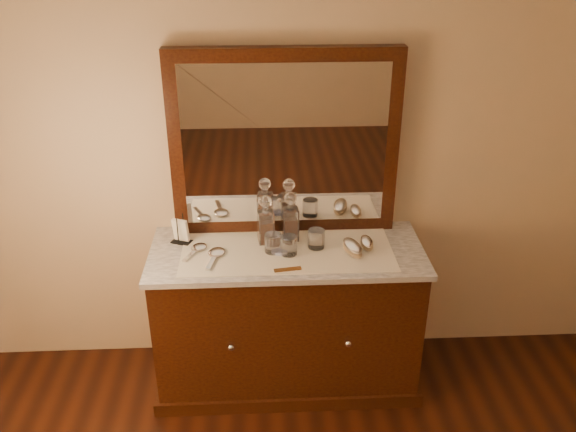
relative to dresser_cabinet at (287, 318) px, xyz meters
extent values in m
plane|color=tan|center=(0.00, 0.29, 0.99)|extent=(4.50, 4.50, 0.00)
cube|color=black|center=(0.00, 0.00, 0.00)|extent=(1.40, 0.55, 0.82)
cube|color=black|center=(0.00, 0.00, -0.37)|extent=(1.46, 0.59, 0.08)
sphere|color=silver|center=(-0.30, -0.28, 0.04)|extent=(0.04, 0.04, 0.04)
sphere|color=silver|center=(0.30, -0.28, 0.04)|extent=(0.04, 0.04, 0.04)
cube|color=white|center=(0.00, 0.00, 0.42)|extent=(1.44, 0.59, 0.03)
cube|color=black|center=(0.00, 0.25, 0.94)|extent=(1.20, 0.08, 1.00)
cube|color=white|center=(0.00, 0.21, 0.94)|extent=(1.06, 0.01, 0.86)
cube|color=white|center=(0.00, -0.02, 0.44)|extent=(1.10, 0.45, 0.00)
cylinder|color=silver|center=(-0.04, -0.02, 0.45)|extent=(0.11, 0.11, 0.02)
cube|color=brown|center=(-0.01, -0.20, 0.45)|extent=(0.14, 0.05, 0.01)
cube|color=black|center=(-0.56, 0.11, 0.44)|extent=(0.12, 0.10, 0.01)
cylinder|color=black|center=(-0.57, 0.08, 0.52)|extent=(0.01, 0.01, 0.16)
cylinder|color=black|center=(-0.55, 0.14, 0.52)|extent=(0.01, 0.01, 0.16)
cube|color=white|center=(-0.56, 0.11, 0.51)|extent=(0.09, 0.07, 0.13)
cube|color=#974116|center=(-0.11, 0.09, 0.51)|extent=(0.08, 0.08, 0.12)
cube|color=white|center=(-0.11, 0.09, 0.53)|extent=(0.09, 0.09, 0.17)
cylinder|color=white|center=(-0.11, 0.09, 0.63)|extent=(0.04, 0.04, 0.03)
sphere|color=white|center=(-0.11, 0.09, 0.68)|extent=(0.08, 0.08, 0.07)
cube|color=#974116|center=(0.02, 0.12, 0.51)|extent=(0.07, 0.07, 0.12)
cube|color=white|center=(0.02, 0.12, 0.53)|extent=(0.09, 0.09, 0.18)
cylinder|color=white|center=(0.02, 0.12, 0.64)|extent=(0.04, 0.04, 0.03)
sphere|color=white|center=(0.02, 0.12, 0.68)|extent=(0.07, 0.07, 0.07)
ellipsoid|color=#9F8461|center=(0.34, -0.04, 0.46)|extent=(0.12, 0.19, 0.03)
ellipsoid|color=silver|center=(0.34, -0.04, 0.48)|extent=(0.12, 0.19, 0.03)
ellipsoid|color=#9F8461|center=(0.42, 0.01, 0.45)|extent=(0.06, 0.14, 0.02)
ellipsoid|color=silver|center=(0.42, 0.01, 0.47)|extent=(0.06, 0.14, 0.02)
ellipsoid|color=silver|center=(-0.46, 0.03, 0.45)|extent=(0.11, 0.12, 0.02)
cube|color=silver|center=(-0.50, -0.05, 0.45)|extent=(0.07, 0.12, 0.01)
ellipsoid|color=silver|center=(-0.37, -0.03, 0.45)|extent=(0.11, 0.12, 0.02)
cube|color=silver|center=(-0.39, -0.12, 0.45)|extent=(0.05, 0.14, 0.01)
cylinder|color=white|center=(0.01, -0.04, 0.49)|extent=(0.09, 0.09, 0.10)
cylinder|color=white|center=(-0.07, -0.02, 0.49)|extent=(0.09, 0.09, 0.10)
cylinder|color=white|center=(0.15, 0.02, 0.49)|extent=(0.09, 0.09, 0.10)
camera|label=1|loc=(-0.13, -2.70, 2.00)|focal=37.14mm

